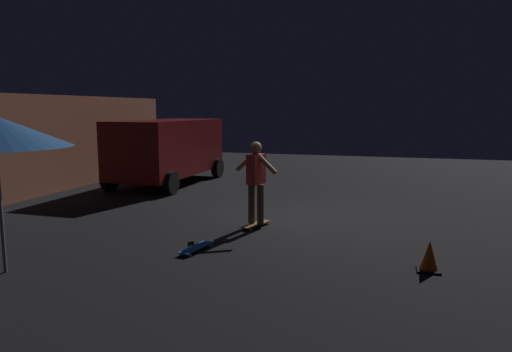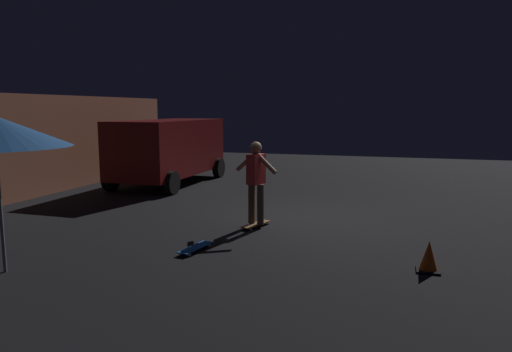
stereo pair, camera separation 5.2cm
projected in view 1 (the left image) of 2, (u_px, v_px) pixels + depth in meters
name	position (u px, v px, depth m)	size (l,w,h in m)	color
ground_plane	(297.00, 218.00, 10.34)	(28.00, 28.00, 0.00)	black
parked_van	(168.00, 147.00, 14.87)	(4.63, 2.25, 2.03)	maroon
skateboard_ridden	(256.00, 224.00, 9.51)	(0.80, 0.44, 0.07)	olive
skateboard_spare	(196.00, 248.00, 7.91)	(0.80, 0.34, 0.07)	#1959B2
skater	(256.00, 177.00, 9.37)	(0.43, 0.96, 1.67)	brown
traffic_cone	(429.00, 257.00, 6.92)	(0.34, 0.34, 0.46)	black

